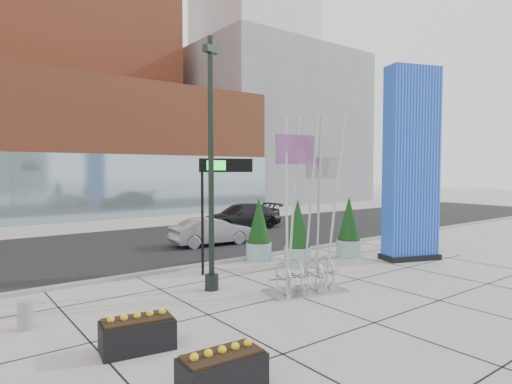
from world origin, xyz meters
TOP-DOWN VIEW (x-y plane):
  - ground at (0.00, 0.00)m, footprint 160.00×160.00m
  - street_asphalt at (0.00, 10.00)m, footprint 80.00×12.00m
  - curb_edge at (0.00, 4.00)m, footprint 80.00×0.30m
  - tower_podium at (1.00, 27.00)m, footprint 34.00×10.00m
  - tower_glass_front at (1.00, 22.20)m, footprint 34.00×0.60m
  - building_grey_parking at (26.00, 32.00)m, footprint 20.00×18.00m
  - building_pale_office at (36.00, 48.00)m, footprint 16.00×16.00m
  - blue_pylon at (8.44, -0.13)m, footprint 2.65×1.84m
  - lamp_post at (-0.71, 0.95)m, footprint 0.54×0.44m
  - public_art_sculpture at (1.51, -1.00)m, footprint 2.65×1.76m
  - concrete_bollard at (-6.00, 0.76)m, footprint 0.36×0.36m
  - overhead_street_sign at (0.76, 2.83)m, footprint 1.95×0.77m
  - round_planter_east at (6.78, 1.80)m, footprint 1.06×1.06m
  - round_planter_mid at (3.20, 3.60)m, footprint 1.07×1.07m
  - round_planter_west at (3.80, 1.85)m, footprint 1.07×1.07m
  - box_planter_north at (-4.32, -2.00)m, footprint 1.60×0.98m
  - box_planter_south at (-3.80, -4.50)m, footprint 1.51×0.82m
  - car_silver_mid at (3.50, 7.88)m, footprint 4.29×1.83m
  - car_dark_east at (8.03, 11.82)m, footprint 5.61×2.50m

SIDE VIEW (x-z plane):
  - ground at x=0.00m, z-range 0.00..0.00m
  - street_asphalt at x=0.00m, z-range 0.00..0.02m
  - curb_edge at x=0.00m, z-range 0.00..0.12m
  - concrete_bollard at x=-6.00m, z-range 0.00..0.70m
  - box_planter_south at x=-3.80m, z-range -0.03..0.77m
  - box_planter_north at x=-4.32m, z-range -0.03..0.79m
  - car_silver_mid at x=3.50m, z-range 0.00..1.37m
  - car_dark_east at x=8.03m, z-range 0.00..1.60m
  - round_planter_east at x=6.78m, z-range -0.07..2.58m
  - round_planter_mid at x=3.20m, z-range -0.07..2.60m
  - round_planter_west at x=3.80m, z-range -0.07..2.60m
  - public_art_sculpture at x=1.51m, z-range -1.31..4.22m
  - tower_glass_front at x=1.00m, z-range 0.00..5.00m
  - lamp_post at x=-0.71m, z-range -0.72..7.20m
  - overhead_street_sign at x=0.76m, z-range 1.51..5.73m
  - blue_pylon at x=8.44m, z-range -0.14..7.96m
  - tower_podium at x=1.00m, z-range 0.00..11.00m
  - building_grey_parking at x=26.00m, z-range 0.00..18.00m
  - building_pale_office at x=36.00m, z-range 0.00..55.00m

